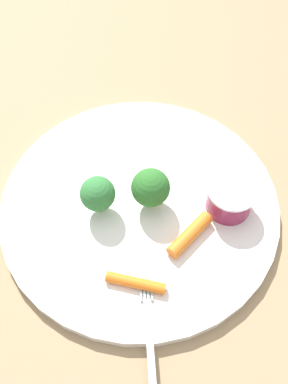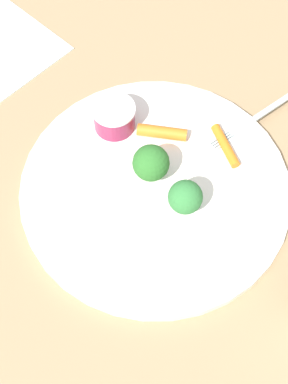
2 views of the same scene
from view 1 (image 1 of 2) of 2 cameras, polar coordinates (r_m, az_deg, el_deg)
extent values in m
plane|color=#937753|center=(0.48, -0.57, -2.04)|extent=(2.40, 2.40, 0.00)
cylinder|color=silver|center=(0.48, -0.58, -1.67)|extent=(0.30, 0.30, 0.01)
cylinder|color=maroon|center=(0.47, 11.22, -0.94)|extent=(0.05, 0.05, 0.03)
cylinder|color=silver|center=(0.45, 11.55, 0.17)|extent=(0.05, 0.05, 0.00)
cylinder|color=#8AAF6E|center=(0.46, -5.89, -1.66)|extent=(0.01, 0.01, 0.01)
sphere|color=#307236|center=(0.45, -6.12, -0.22)|extent=(0.04, 0.04, 0.04)
cylinder|color=#89BF74|center=(0.47, 0.83, -0.97)|extent=(0.01, 0.01, 0.01)
sphere|color=#2B6727|center=(0.45, 0.87, 0.58)|extent=(0.04, 0.04, 0.04)
cylinder|color=orange|center=(0.42, -1.12, -11.85)|extent=(0.05, 0.04, 0.01)
cylinder|color=orange|center=(0.45, 6.06, -5.59)|extent=(0.02, 0.06, 0.01)
cube|color=#ACBBBB|center=(0.43, -0.46, -12.44)|extent=(0.02, 0.02, 0.00)
cube|color=#ACBBBB|center=(0.43, 0.00, -12.41)|extent=(0.02, 0.02, 0.00)
cube|color=#ACBBBB|center=(0.43, 0.47, -12.39)|extent=(0.02, 0.02, 0.00)
cube|color=#ACBBBB|center=(0.43, 0.94, -12.36)|extent=(0.02, 0.02, 0.00)
camera|label=2|loc=(0.52, -62.33, 56.21)|focal=51.10mm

